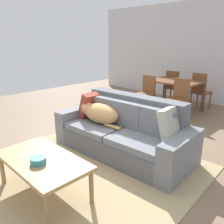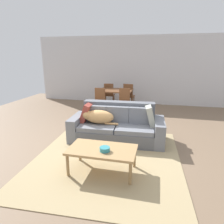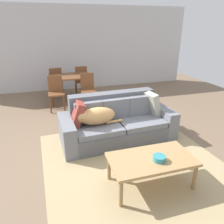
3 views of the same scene
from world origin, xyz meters
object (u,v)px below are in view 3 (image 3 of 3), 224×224
Objects in this scene: couch at (117,123)px; dining_chair_far_left at (56,81)px; throw_pillow_by_left_arm at (77,113)px; dining_chair_near_right at (88,88)px; dining_chair_near_left at (56,91)px; dog_on_left_cushion at (95,116)px; dining_chair_far_right at (81,79)px; throw_pillow_by_right_arm at (151,103)px; bowl_on_coffee_table at (159,158)px; dining_table at (70,78)px; coffee_table at (151,161)px.

dining_chair_far_left is at bearing 104.60° from couch.
throw_pillow_by_left_arm is 3.10m from dining_chair_far_left.
dining_chair_near_left is at bearing -175.73° from dining_chair_near_right.
dining_chair_far_right is at bearing 82.71° from dog_on_left_cushion.
dining_chair_near_left is (-1.78, 1.84, -0.12)m from throw_pillow_by_right_arm.
dining_chair_near_right is 1.00× the size of dining_chair_far_left.
bowl_on_coffee_table is (0.54, -1.37, -0.10)m from dog_on_left_cushion.
throw_pillow_by_left_arm is (-0.75, 0.01, 0.29)m from couch.
dining_chair_far_right reaches higher than throw_pillow_by_left_arm.
throw_pillow_by_left_arm is 0.96× the size of throw_pillow_by_right_arm.
dining_table is 1.33× the size of dining_chair_near_left.
dining_chair_near_right is at bearing 117.98° from dining_chair_far_left.
throw_pillow_by_right_arm is 0.40× the size of dining_table.
dining_table is at bearing 86.29° from throw_pillow_by_left_arm.
dining_chair_far_left reaches higher than dining_chair_near_left.
dining_chair_far_right is (-0.01, 1.09, -0.00)m from dining_chair_near_right.
dining_chair_near_left is at bearing 103.13° from dog_on_left_cushion.
dog_on_left_cushion is 1.21m from throw_pillow_by_right_arm.
dining_chair_far_right reaches higher than dog_on_left_cushion.
throw_pillow_by_right_arm is 1.70m from bowl_on_coffee_table.
dining_chair_near_right is 1.09m from dining_chair_far_right.
coffee_table is at bearing 130.26° from bowl_on_coffee_table.
throw_pillow_by_left_arm is 2.02m from dining_chair_near_right.
throw_pillow_by_right_arm is at bearing 2.94° from throw_pillow_by_left_arm.
dining_chair_far_right is (-0.24, 4.44, 0.11)m from coffee_table.
couch is 12.99× the size of bowl_on_coffee_table.
couch is 1.87× the size of dining_table.
dining_chair_near_right is 1.40m from dining_chair_far_left.
dog_on_left_cushion is 1.47m from bowl_on_coffee_table.
throw_pillow_by_right_arm is 0.52× the size of dining_chair_near_right.
coffee_table is 3.96m from dining_table.
dining_chair_near_right reaches higher than dining_chair_near_left.
dining_chair_far_right reaches higher than dining_table.
couch is 4.83× the size of throw_pillow_by_left_arm.
coffee_table is at bearing -72.61° from dog_on_left_cushion.
couch reaches higher than throw_pillow_by_left_arm.
dog_on_left_cushion is at bearing 110.33° from coffee_table.
dining_chair_near_right is (-0.23, 3.35, 0.11)m from coffee_table.
throw_pillow_by_left_arm is at bearing -102.97° from dining_chair_near_right.
bowl_on_coffee_table is at bearing 97.01° from dining_chair_far_left.
throw_pillow_by_left_arm is at bearing 176.61° from couch.
bowl_on_coffee_table is 0.19× the size of dining_chair_far_left.
dog_on_left_cushion is 2.13m from dining_chair_near_left.
throw_pillow_by_right_arm is at bearing -59.90° from dining_chair_near_right.
dining_chair_far_left is at bearing 127.50° from dining_chair_near_right.
couch is 2.57× the size of dog_on_left_cushion.
dining_chair_far_left is 0.78m from dining_chair_far_right.
dining_chair_far_right is (0.55, 3.03, -0.11)m from throw_pillow_by_left_arm.
dining_chair_near_right and dining_chair_far_left have the same top height.
dining_chair_near_right is 0.98× the size of dining_chair_far_right.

